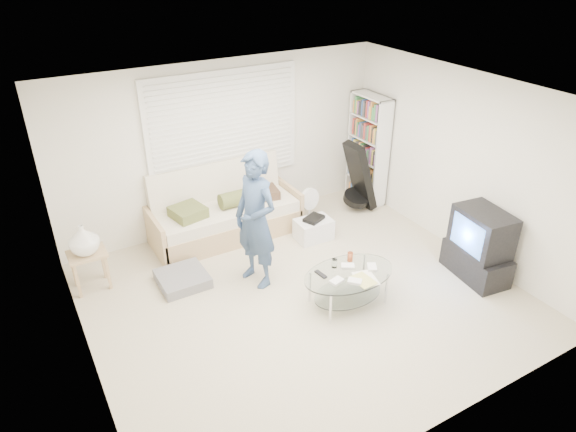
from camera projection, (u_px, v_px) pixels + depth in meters
ground at (303, 296)px, 6.40m from camera, size 5.00×5.00×0.00m
room_shell at (284, 163)px, 5.98m from camera, size 5.02×4.52×2.51m
window_blinds at (224, 127)px, 7.33m from camera, size 2.32×0.08×1.62m
futon_sofa at (225, 214)px, 7.56m from camera, size 2.18×0.88×1.07m
grey_floor_pillow at (183, 279)px, 6.61m from camera, size 0.61×0.61×0.14m
side_table at (84, 242)px, 6.25m from camera, size 0.46×0.37×0.90m
bookshelf at (368, 149)px, 8.35m from camera, size 0.28×0.75×1.79m
guitar_case at (359, 181)px, 8.19m from camera, size 0.49×0.43×1.14m
floor_fan at (309, 202)px, 7.92m from camera, size 0.36×0.24×0.58m
storage_bin at (314, 229)px, 7.55m from camera, size 0.53×0.38×0.36m
tv_unit at (479, 246)px, 6.58m from camera, size 0.57×0.92×0.95m
coffee_table at (349, 279)px, 6.13m from camera, size 1.18×0.76×0.55m
standing_person at (256, 220)px, 6.28m from camera, size 0.59×0.74×1.79m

